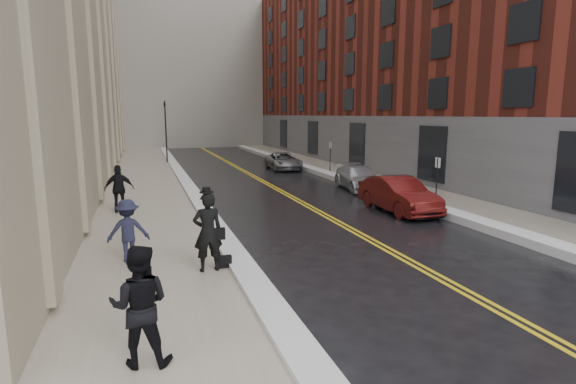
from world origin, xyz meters
TOP-DOWN VIEW (x-y plane):
  - ground at (0.00, 0.00)m, footprint 160.00×160.00m
  - sidewalk_left at (-4.50, 16.00)m, footprint 4.00×64.00m
  - sidewalk_right at (9.00, 16.00)m, footprint 3.00×64.00m
  - lane_stripe_a at (2.38, 16.00)m, footprint 0.12×64.00m
  - lane_stripe_b at (2.62, 16.00)m, footprint 0.12×64.00m
  - snow_ridge_left at (-2.20, 16.00)m, footprint 0.70×60.80m
  - snow_ridge_right at (7.15, 16.00)m, footprint 0.85×60.80m
  - building_right at (17.50, 23.00)m, footprint 14.00×50.00m
  - tower_far_right at (14.00, 66.00)m, footprint 22.00×18.00m
  - traffic_signal at (-2.60, 30.00)m, footprint 0.18×0.15m
  - parking_sign_near at (7.90, 8.00)m, footprint 0.06×0.35m
  - parking_sign_far at (7.90, 20.00)m, footprint 0.06×0.35m
  - car_black at (5.85, 7.27)m, footprint 1.57×3.84m
  - car_maroon at (5.72, 7.61)m, footprint 1.59×4.53m
  - car_silver_near at (6.80, 13.42)m, footprint 2.40×4.70m
  - car_silver_far at (5.55, 23.41)m, footprint 2.40×4.70m
  - pedestrian_main at (-3.08, 2.32)m, footprint 0.78×0.54m
  - pedestrian_a at (-4.72, -1.73)m, footprint 1.10×0.94m
  - pedestrian_b at (-5.03, 3.77)m, footprint 1.11×0.65m
  - pedestrian_c at (-5.52, 10.47)m, footprint 1.16×0.53m

SIDE VIEW (x-z plane):
  - ground at x=0.00m, z-range 0.00..0.00m
  - lane_stripe_a at x=2.38m, z-range 0.00..0.01m
  - lane_stripe_b at x=2.62m, z-range 0.00..0.01m
  - sidewalk_left at x=-4.50m, z-range 0.00..0.15m
  - sidewalk_right at x=9.00m, z-range 0.00..0.15m
  - snow_ridge_left at x=-2.20m, z-range 0.00..0.26m
  - snow_ridge_right at x=7.15m, z-range 0.00..0.30m
  - car_silver_far at x=5.55m, z-range 0.00..1.27m
  - car_black at x=5.85m, z-range 0.00..1.30m
  - car_silver_near at x=6.80m, z-range 0.00..1.31m
  - car_maroon at x=5.72m, z-range 0.00..1.49m
  - pedestrian_b at x=-5.03m, z-range 0.15..1.86m
  - pedestrian_c at x=-5.52m, z-range 0.15..2.10m
  - pedestrian_a at x=-4.72m, z-range 0.15..2.12m
  - pedestrian_main at x=-3.08m, z-range 0.15..2.19m
  - parking_sign_near at x=7.90m, z-range 0.24..2.47m
  - parking_sign_far at x=7.90m, z-range 0.24..2.47m
  - traffic_signal at x=-2.60m, z-range 0.48..5.68m
  - building_right at x=17.50m, z-range 0.00..18.00m
  - tower_far_right at x=14.00m, z-range 0.00..44.00m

